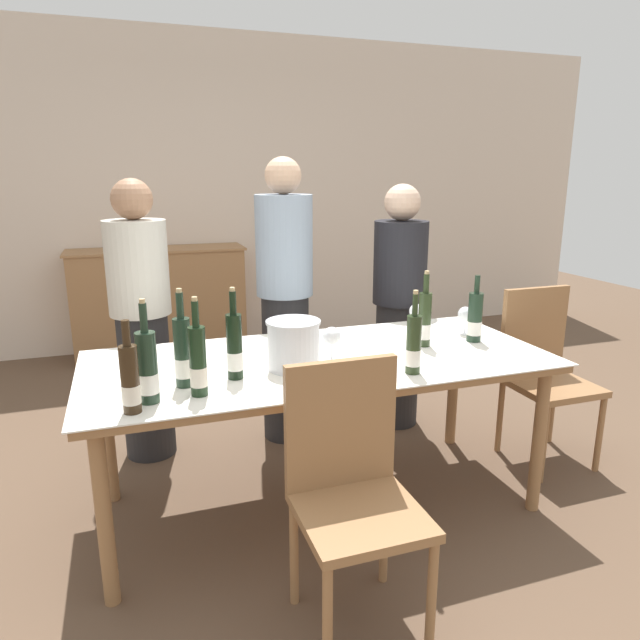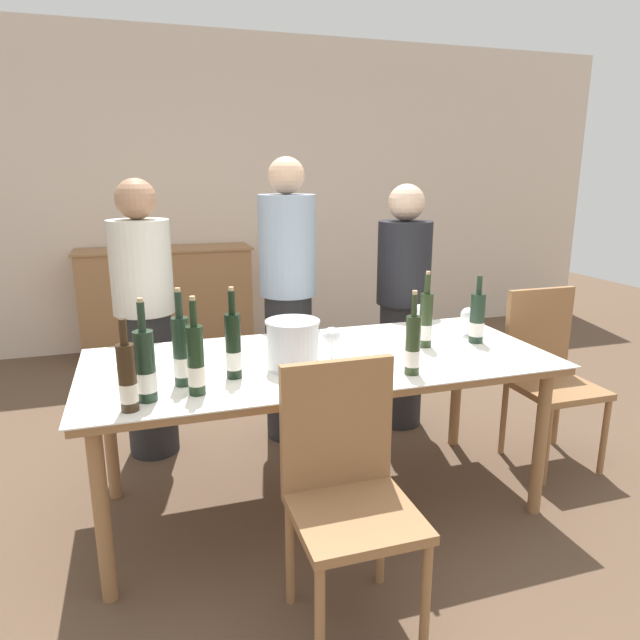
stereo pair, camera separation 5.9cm
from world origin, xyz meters
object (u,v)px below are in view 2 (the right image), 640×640
Objects in this scene: wine_glass_0 at (419,313)px; dining_table at (320,371)px; wine_bottle_4 at (413,346)px; wine_bottle_3 at (181,352)px; wine_bottle_2 at (145,367)px; ice_bucket at (293,343)px; wine_glass_2 at (332,337)px; wine_bottle_6 at (426,321)px; wine_bottle_1 at (233,347)px; chair_right_end at (547,366)px; sideboard_cabinet at (168,301)px; chair_near_front at (346,479)px; person_guest_right at (403,309)px; person_guest_left at (288,303)px; wine_bottle_5 at (128,379)px; wine_bottle_7 at (196,361)px; person_host at (145,322)px; wine_bottle_0 at (477,319)px; wine_glass_1 at (468,316)px.

dining_table is at bearing -154.52° from wine_glass_0.
wine_bottle_3 is at bearing 170.25° from wine_bottle_4.
wine_bottle_4 is 2.64× the size of wine_glass_0.
wine_bottle_2 is 1.08m from wine_bottle_4.
ice_bucket is 1.50× the size of wine_glass_2.
wine_bottle_1 is at bearing -171.00° from wine_bottle_6.
wine_glass_2 is at bearing 10.56° from wine_bottle_1.
wine_bottle_2 reaches higher than wine_glass_2.
wine_bottle_4 is 0.96× the size of wine_bottle_6.
wine_bottle_1 is 0.40× the size of chair_right_end.
sideboard_cabinet is 3.47m from chair_near_front.
sideboard_cabinet reaches higher than wine_glass_2.
wine_bottle_2 is 1.88m from person_guest_right.
wine_glass_0 is 0.08× the size of person_guest_left.
wine_glass_0 is at bearing 22.92° from wine_bottle_1.
wine_bottle_5 is at bearing -168.16° from chair_right_end.
wine_bottle_7 is (0.18, 0.01, 0.00)m from wine_bottle_2.
person_host is (-2.11, 0.74, 0.24)m from chair_right_end.
ice_bucket is 0.24× the size of chair_right_end.
dining_table is 0.68m from wine_bottle_3.
person_host reaches higher than chair_near_front.
wine_bottle_7 is (0.04, -0.12, -0.00)m from wine_bottle_3.
person_host is at bearing 89.31° from wine_bottle_2.
wine_bottle_0 is 1.46m from wine_bottle_3.
wine_glass_1 is at bearing -61.71° from sideboard_cabinet.
ice_bucket is 0.14× the size of person_guest_left.
wine_bottle_5 is at bearing -167.50° from wine_bottle_0.
sideboard_cabinet is 3.22m from wine_bottle_4.
wine_glass_0 is 0.46m from person_guest_right.
wine_bottle_6 is (1.38, 0.38, 0.01)m from wine_bottle_5.
person_host reaches higher than person_guest_right.
wine_bottle_7 is (-0.59, -0.28, 0.20)m from dining_table.
person_guest_left reaches higher than ice_bucket.
person_guest_left is at bearing 151.47° from chair_right_end.
wine_glass_2 is at bearing 19.76° from wine_bottle_7.
wine_bottle_5 is 0.22× the size of person_host.
wine_bottle_5 is (-1.14, -0.04, -0.00)m from wine_bottle_4.
dining_table is 8.96× the size of ice_bucket.
dining_table is 1.09m from person_guest_right.
wine_bottle_1 is at bearing -70.86° from person_host.
wine_bottle_2 is 1.37m from person_guest_left.
wine_glass_0 is 0.14× the size of chair_right_end.
wine_bottle_3 is at bearing -165.39° from dining_table.
wine_bottle_6 is (0.24, 0.34, 0.01)m from wine_bottle_4.
wine_bottle_0 is 0.22× the size of person_guest_right.
wine_bottle_2 reaches higher than wine_bottle_4.
sideboard_cabinet is 1.95m from person_host.
person_host reaches higher than wine_bottle_4.
wine_bottle_7 is at bearing 138.10° from chair_near_front.
sideboard_cabinet is 3.27m from chair_right_end.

